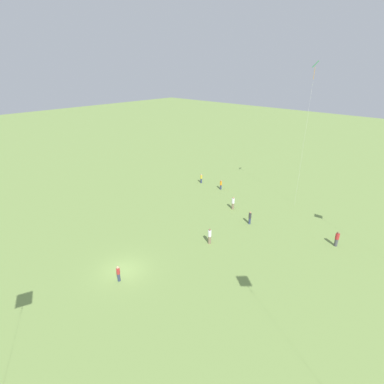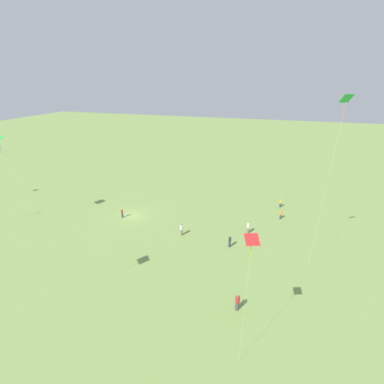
{
  "view_description": "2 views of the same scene",
  "coord_description": "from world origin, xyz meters",
  "px_view_note": "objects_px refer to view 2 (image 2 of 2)",
  "views": [
    {
      "loc": [
        13.11,
        21.49,
        18.83
      ],
      "look_at": [
        -9.92,
        0.08,
        5.41
      ],
      "focal_mm": 28.0,
      "sensor_mm": 36.0,
      "label": 1
    },
    {
      "loc": [
        -19.91,
        32.47,
        20.4
      ],
      "look_at": [
        -10.55,
        1.03,
        5.98
      ],
      "focal_mm": 24.0,
      "sensor_mm": 36.0,
      "label": 2
    }
  ],
  "objects_px": {
    "person_1": "(230,241)",
    "person_2": "(181,229)",
    "person_0": "(237,302)",
    "person_4": "(248,228)",
    "person_5": "(281,203)",
    "person_7": "(122,213)",
    "kite_4": "(251,247)",
    "kite_0": "(344,110)",
    "person_3": "(281,214)"
  },
  "relations": [
    {
      "from": "person_7",
      "to": "kite_4",
      "type": "height_order",
      "value": "kite_4"
    },
    {
      "from": "person_5",
      "to": "kite_4",
      "type": "bearing_deg",
      "value": -173.75
    },
    {
      "from": "person_4",
      "to": "person_2",
      "type": "bearing_deg",
      "value": 132.56
    },
    {
      "from": "person_4",
      "to": "kite_4",
      "type": "xyz_separation_m",
      "value": [
        -1.04,
        19.09,
        10.09
      ]
    },
    {
      "from": "person_0",
      "to": "person_1",
      "type": "height_order",
      "value": "person_0"
    },
    {
      "from": "person_4",
      "to": "kite_4",
      "type": "height_order",
      "value": "kite_4"
    },
    {
      "from": "person_1",
      "to": "person_2",
      "type": "relative_size",
      "value": 0.92
    },
    {
      "from": "person_2",
      "to": "kite_4",
      "type": "height_order",
      "value": "kite_4"
    },
    {
      "from": "person_7",
      "to": "person_5",
      "type": "bearing_deg",
      "value": 38.83
    },
    {
      "from": "person_2",
      "to": "kite_0",
      "type": "distance_m",
      "value": 23.79
    },
    {
      "from": "person_3",
      "to": "person_5",
      "type": "bearing_deg",
      "value": 149.62
    },
    {
      "from": "person_2",
      "to": "person_4",
      "type": "distance_m",
      "value": 9.59
    },
    {
      "from": "person_2",
      "to": "person_3",
      "type": "xyz_separation_m",
      "value": [
        -13.62,
        -8.96,
        -0.12
      ]
    },
    {
      "from": "person_2",
      "to": "person_4",
      "type": "relative_size",
      "value": 1.02
    },
    {
      "from": "person_0",
      "to": "kite_4",
      "type": "height_order",
      "value": "kite_4"
    },
    {
      "from": "person_1",
      "to": "kite_4",
      "type": "bearing_deg",
      "value": -59.08
    },
    {
      "from": "person_0",
      "to": "person_3",
      "type": "height_order",
      "value": "person_0"
    },
    {
      "from": "person_4",
      "to": "kite_0",
      "type": "height_order",
      "value": "kite_0"
    },
    {
      "from": "person_3",
      "to": "person_4",
      "type": "xyz_separation_m",
      "value": [
        4.59,
        5.71,
        0.1
      ]
    },
    {
      "from": "person_4",
      "to": "person_7",
      "type": "distance_m",
      "value": 19.82
    },
    {
      "from": "kite_4",
      "to": "person_7",
      "type": "bearing_deg",
      "value": 164.5
    },
    {
      "from": "person_2",
      "to": "kite_4",
      "type": "distance_m",
      "value": 21.31
    },
    {
      "from": "person_2",
      "to": "person_3",
      "type": "bearing_deg",
      "value": -65.71
    },
    {
      "from": "person_4",
      "to": "kite_0",
      "type": "bearing_deg",
      "value": -104.47
    },
    {
      "from": "person_0",
      "to": "person_7",
      "type": "bearing_deg",
      "value": -87.85
    },
    {
      "from": "kite_0",
      "to": "person_3",
      "type": "bearing_deg",
      "value": -57.58
    },
    {
      "from": "person_3",
      "to": "person_7",
      "type": "distance_m",
      "value": 25.32
    },
    {
      "from": "person_7",
      "to": "person_1",
      "type": "bearing_deg",
      "value": 4.89
    },
    {
      "from": "person_5",
      "to": "kite_0",
      "type": "xyz_separation_m",
      "value": [
        -2.88,
        15.7,
        17.07
      ]
    },
    {
      "from": "person_3",
      "to": "kite_4",
      "type": "bearing_deg",
      "value": -38.17
    },
    {
      "from": "person_2",
      "to": "kite_4",
      "type": "xyz_separation_m",
      "value": [
        -10.07,
        15.85,
        10.07
      ]
    },
    {
      "from": "person_5",
      "to": "person_7",
      "type": "height_order",
      "value": "person_7"
    },
    {
      "from": "person_4",
      "to": "person_5",
      "type": "distance_m",
      "value": 11.0
    },
    {
      "from": "person_3",
      "to": "person_4",
      "type": "distance_m",
      "value": 7.33
    },
    {
      "from": "person_7",
      "to": "kite_0",
      "type": "bearing_deg",
      "value": 4.81
    },
    {
      "from": "person_5",
      "to": "kite_0",
      "type": "relative_size",
      "value": 0.08
    },
    {
      "from": "person_3",
      "to": "kite_0",
      "type": "bearing_deg",
      "value": -15.74
    },
    {
      "from": "person_7",
      "to": "kite_0",
      "type": "height_order",
      "value": "kite_0"
    },
    {
      "from": "person_2",
      "to": "kite_4",
      "type": "bearing_deg",
      "value": -156.62
    },
    {
      "from": "person_4",
      "to": "kite_4",
      "type": "bearing_deg",
      "value": -154.08
    },
    {
      "from": "person_1",
      "to": "person_4",
      "type": "xyz_separation_m",
      "value": [
        -2.03,
        -4.08,
        0.04
      ]
    },
    {
      "from": "person_3",
      "to": "kite_0",
      "type": "distance_m",
      "value": 20.73
    },
    {
      "from": "person_1",
      "to": "person_5",
      "type": "xyz_separation_m",
      "value": [
        -6.64,
        -14.07,
        -0.08
      ]
    },
    {
      "from": "person_2",
      "to": "person_3",
      "type": "relative_size",
      "value": 1.17
    },
    {
      "from": "person_0",
      "to": "kite_4",
      "type": "bearing_deg",
      "value": 43.63
    },
    {
      "from": "person_0",
      "to": "person_4",
      "type": "distance_m",
      "value": 13.99
    },
    {
      "from": "person_1",
      "to": "kite_4",
      "type": "distance_m",
      "value": 18.37
    },
    {
      "from": "person_1",
      "to": "person_7",
      "type": "relative_size",
      "value": 1.08
    },
    {
      "from": "person_3",
      "to": "person_7",
      "type": "xyz_separation_m",
      "value": [
        24.38,
        6.83,
        0.0
      ]
    },
    {
      "from": "person_0",
      "to": "person_5",
      "type": "height_order",
      "value": "person_0"
    }
  ]
}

